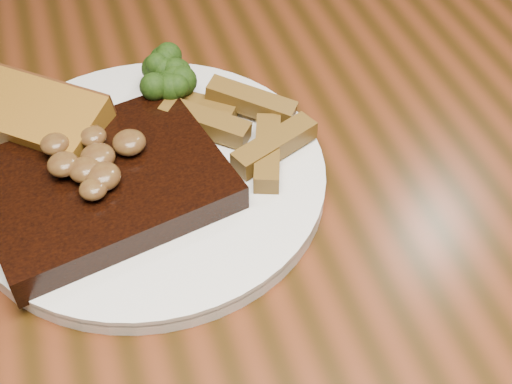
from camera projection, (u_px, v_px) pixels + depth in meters
dining_table at (247, 289)px, 0.63m from camera, size 1.60×0.90×0.75m
chair_far at (181, 45)px, 1.24m from camera, size 0.41×0.41×0.81m
plate at (149, 179)px, 0.58m from camera, size 0.30×0.30×0.01m
steak at (103, 185)px, 0.55m from camera, size 0.21×0.17×0.03m
steak_bone at (118, 249)px, 0.51m from camera, size 0.15×0.05×0.02m
mushroom_pile at (96, 156)px, 0.53m from camera, size 0.08×0.08×0.03m
garlic_bread at (43, 135)px, 0.59m from camera, size 0.12×0.12×0.02m
potato_wedges at (230, 129)px, 0.60m from camera, size 0.10×0.10×0.02m
broccoli_cluster at (167, 86)px, 0.62m from camera, size 0.07×0.07×0.04m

